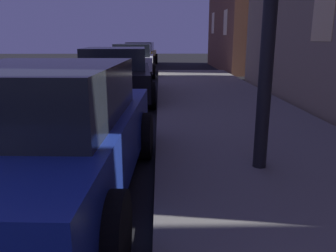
{
  "coord_description": "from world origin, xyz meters",
  "views": [
    {
      "loc": [
        4.06,
        1.06,
        1.68
      ],
      "look_at": [
        4.12,
        3.26,
        1.11
      ],
      "focal_mm": 36.36,
      "sensor_mm": 36.0,
      "label": 1
    }
  ],
  "objects_px": {
    "car_blue": "(43,134)",
    "car_yellow_cab": "(140,54)",
    "car_black": "(116,75)",
    "car_white": "(133,60)"
  },
  "relations": [
    {
      "from": "car_blue",
      "to": "car_black",
      "type": "bearing_deg",
      "value": 89.99
    },
    {
      "from": "car_black",
      "to": "car_white",
      "type": "xyz_separation_m",
      "value": [
        -0.0,
        6.35,
        -0.0
      ]
    },
    {
      "from": "car_blue",
      "to": "car_black",
      "type": "xyz_separation_m",
      "value": [
        0.0,
        5.99,
        -0.01
      ]
    },
    {
      "from": "car_blue",
      "to": "car_yellow_cab",
      "type": "distance_m",
      "value": 18.57
    },
    {
      "from": "car_yellow_cab",
      "to": "car_blue",
      "type": "bearing_deg",
      "value": -90.0
    },
    {
      "from": "car_blue",
      "to": "car_black",
      "type": "height_order",
      "value": "same"
    },
    {
      "from": "car_black",
      "to": "car_white",
      "type": "height_order",
      "value": "same"
    },
    {
      "from": "car_blue",
      "to": "car_black",
      "type": "distance_m",
      "value": 5.99
    },
    {
      "from": "car_blue",
      "to": "car_yellow_cab",
      "type": "relative_size",
      "value": 0.91
    },
    {
      "from": "car_black",
      "to": "car_white",
      "type": "relative_size",
      "value": 0.98
    }
  ]
}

